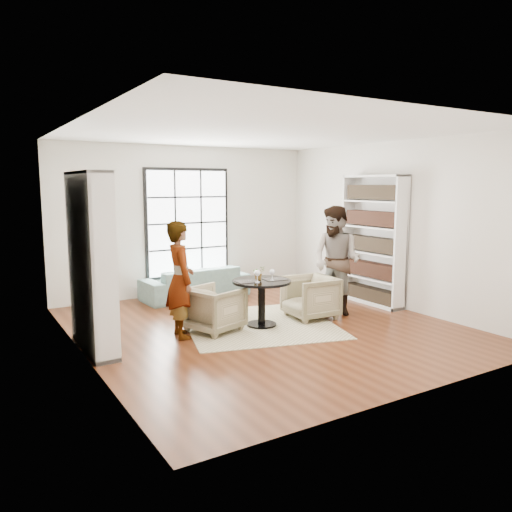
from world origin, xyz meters
TOP-DOWN VIEW (x-y plane):
  - ground at (0.00, 0.00)m, footprint 6.00×6.00m
  - room_shell at (0.00, 0.54)m, footprint 6.00×6.01m
  - rug at (-0.01, 0.17)m, footprint 2.83×2.83m
  - pedestal_table at (-0.02, 0.08)m, footprint 0.93×0.93m
  - sofa at (-0.09, 2.45)m, footprint 2.14×0.94m
  - armchair_left at (-0.78, 0.22)m, footprint 0.97×0.95m
  - armchair_right at (0.93, 0.06)m, footprint 0.85×0.83m
  - person_left at (-1.33, 0.22)m, footprint 0.49×0.67m
  - person_right at (1.48, 0.06)m, footprint 0.96×1.09m
  - placemat_left at (-0.27, 0.09)m, footprint 0.36×0.29m
  - placemat_right at (0.20, 0.03)m, footprint 0.36×0.29m
  - cutlery_left at (-0.27, 0.09)m, footprint 0.16×0.23m
  - cutlery_right at (0.20, 0.03)m, footprint 0.16×0.23m
  - wine_glass_left at (-0.17, -0.05)m, footprint 0.09×0.09m
  - wine_glass_right at (0.10, -0.04)m, footprint 0.08×0.08m
  - flower_centerpiece at (-0.04, 0.14)m, footprint 0.20×0.17m

SIDE VIEW (x-z plane):
  - ground at x=0.00m, z-range 0.00..0.00m
  - rug at x=-0.01m, z-range 0.00..0.01m
  - sofa at x=-0.09m, z-range 0.00..0.61m
  - armchair_left at x=-0.78m, z-range 0.00..0.69m
  - armchair_right at x=0.93m, z-range 0.00..0.71m
  - pedestal_table at x=-0.02m, z-range 0.17..0.91m
  - placemat_left at x=-0.27m, z-range 0.74..0.75m
  - placemat_right at x=0.20m, z-range 0.74..0.75m
  - cutlery_left at x=-0.27m, z-range 0.75..0.75m
  - cutlery_right at x=0.20m, z-range 0.75..0.75m
  - flower_centerpiece at x=-0.04m, z-range 0.74..0.95m
  - person_left at x=-1.33m, z-range 0.00..1.71m
  - wine_glass_right at x=0.10m, z-range 0.78..0.96m
  - wine_glass_left at x=-0.17m, z-range 0.78..0.98m
  - person_right at x=1.48m, z-range 0.00..1.87m
  - room_shell at x=0.00m, z-range -1.74..4.26m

